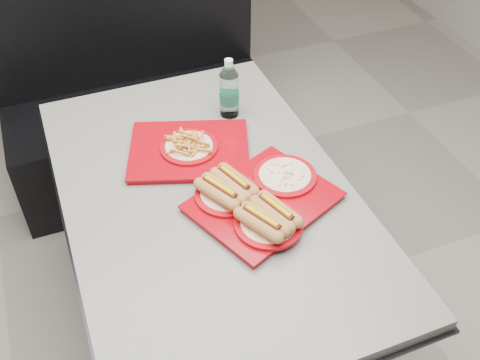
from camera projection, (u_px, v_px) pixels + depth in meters
name	position (u px, v px, depth m)	size (l,w,h in m)	color
ground	(214.00, 322.00, 2.32)	(6.00, 6.00, 0.00)	gray
diner_table	(209.00, 226.00, 1.93)	(0.92, 1.42, 0.75)	black
booth_bench	(139.00, 101.00, 2.80)	(1.30, 0.57, 1.35)	black
tray_near	(259.00, 199.00, 1.74)	(0.52, 0.47, 0.09)	#99040E
tray_far	(189.00, 148.00, 1.94)	(0.49, 0.44, 0.08)	#99040E
water_bottle	(229.00, 91.00, 2.06)	(0.07, 0.07, 0.23)	silver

